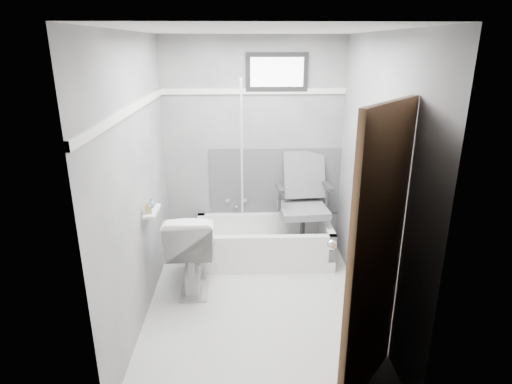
{
  "coord_description": "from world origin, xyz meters",
  "views": [
    {
      "loc": [
        -0.12,
        -3.4,
        2.3
      ],
      "look_at": [
        0.0,
        0.35,
        1.0
      ],
      "focal_mm": 30.0,
      "sensor_mm": 36.0,
      "label": 1
    }
  ],
  "objects_px": {
    "office_chair": "(303,203)",
    "soap_bottle_b": "(152,202)",
    "door": "(435,283)",
    "soap_bottle_a": "(148,208)",
    "bathtub": "(263,242)",
    "toilet": "(193,248)"
  },
  "relations": [
    {
      "from": "door",
      "to": "soap_bottle_a",
      "type": "relative_size",
      "value": 17.18
    },
    {
      "from": "bathtub",
      "to": "soap_bottle_a",
      "type": "height_order",
      "value": "soap_bottle_a"
    },
    {
      "from": "bathtub",
      "to": "door",
      "type": "bearing_deg",
      "value": -68.27
    },
    {
      "from": "office_chair",
      "to": "soap_bottle_b",
      "type": "xyz_separation_m",
      "value": [
        -1.48,
        -0.77,
        0.32
      ]
    },
    {
      "from": "door",
      "to": "bathtub",
      "type": "bearing_deg",
      "value": 111.73
    },
    {
      "from": "bathtub",
      "to": "toilet",
      "type": "relative_size",
      "value": 1.82
    },
    {
      "from": "office_chair",
      "to": "door",
      "type": "xyz_separation_m",
      "value": [
        0.44,
        -2.26,
        0.36
      ]
    },
    {
      "from": "bathtub",
      "to": "soap_bottle_b",
      "type": "distance_m",
      "value": 1.47
    },
    {
      "from": "office_chair",
      "to": "soap_bottle_a",
      "type": "xyz_separation_m",
      "value": [
        -1.48,
        -0.91,
        0.32
      ]
    },
    {
      "from": "door",
      "to": "soap_bottle_a",
      "type": "xyz_separation_m",
      "value": [
        -1.92,
        1.35,
        -0.03
      ]
    },
    {
      "from": "office_chair",
      "to": "soap_bottle_b",
      "type": "distance_m",
      "value": 1.7
    },
    {
      "from": "bathtub",
      "to": "toilet",
      "type": "bearing_deg",
      "value": -143.4
    },
    {
      "from": "door",
      "to": "soap_bottle_a",
      "type": "distance_m",
      "value": 2.35
    },
    {
      "from": "bathtub",
      "to": "office_chair",
      "type": "distance_m",
      "value": 0.62
    },
    {
      "from": "office_chair",
      "to": "toilet",
      "type": "height_order",
      "value": "office_chair"
    },
    {
      "from": "door",
      "to": "soap_bottle_a",
      "type": "height_order",
      "value": "door"
    },
    {
      "from": "soap_bottle_b",
      "to": "bathtub",
      "type": "bearing_deg",
      "value": 34.73
    },
    {
      "from": "office_chair",
      "to": "door",
      "type": "relative_size",
      "value": 0.52
    },
    {
      "from": "toilet",
      "to": "bathtub",
      "type": "bearing_deg",
      "value": -144.62
    },
    {
      "from": "office_chair",
      "to": "soap_bottle_b",
      "type": "bearing_deg",
      "value": -157.87
    },
    {
      "from": "bathtub",
      "to": "soap_bottle_a",
      "type": "relative_size",
      "value": 12.88
    },
    {
      "from": "office_chair",
      "to": "door",
      "type": "distance_m",
      "value": 2.33
    }
  ]
}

